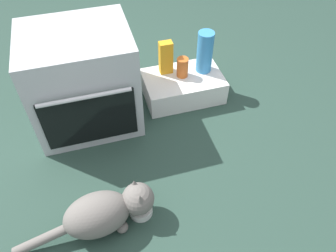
{
  "coord_description": "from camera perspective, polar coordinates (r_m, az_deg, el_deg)",
  "views": [
    {
      "loc": [
        0.06,
        -1.24,
        1.64
      ],
      "look_at": [
        0.42,
        0.01,
        0.25
      ],
      "focal_mm": 35.45,
      "sensor_mm": 36.0,
      "label": 1
    }
  ],
  "objects": [
    {
      "name": "food_bowl",
      "position": [
        1.84,
        -4.71,
        -14.11
      ],
      "size": [
        0.13,
        0.13,
        0.08
      ],
      "color": "white",
      "rests_on": "ground"
    },
    {
      "name": "cat",
      "position": [
        1.75,
        -10.71,
        -14.26
      ],
      "size": [
        0.73,
        0.26,
        0.25
      ],
      "rotation": [
        0.0,
        0.0,
        0.09
      ],
      "color": "slate",
      "rests_on": "ground"
    },
    {
      "name": "sauce_jar",
      "position": [
        2.33,
        2.51,
        10.05
      ],
      "size": [
        0.08,
        0.08,
        0.14
      ],
      "primitive_type": "cylinder",
      "color": "#D16023",
      "rests_on": "pantry_cabinet"
    },
    {
      "name": "juice_carton",
      "position": [
        2.33,
        -0.38,
        11.69
      ],
      "size": [
        0.09,
        0.06,
        0.24
      ],
      "primitive_type": "cube",
      "color": "orange",
      "rests_on": "pantry_cabinet"
    },
    {
      "name": "pantry_cabinet",
      "position": [
        2.41,
        2.57,
        6.84
      ],
      "size": [
        0.55,
        0.35,
        0.17
      ],
      "primitive_type": "cube",
      "color": "white",
      "rests_on": "ground"
    },
    {
      "name": "water_bottle",
      "position": [
        2.34,
        6.35,
        12.53
      ],
      "size": [
        0.11,
        0.11,
        0.3
      ],
      "primitive_type": "cylinder",
      "color": "#388CD1",
      "rests_on": "pantry_cabinet"
    },
    {
      "name": "oven",
      "position": [
        2.14,
        -14.44,
        7.55
      ],
      "size": [
        0.64,
        0.58,
        0.65
      ],
      "color": "#B7BABF",
      "rests_on": "ground"
    },
    {
      "name": "ground",
      "position": [
        2.06,
        -11.26,
        -7.26
      ],
      "size": [
        8.0,
        8.0,
        0.0
      ],
      "primitive_type": "plane",
      "color": "#284238"
    }
  ]
}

